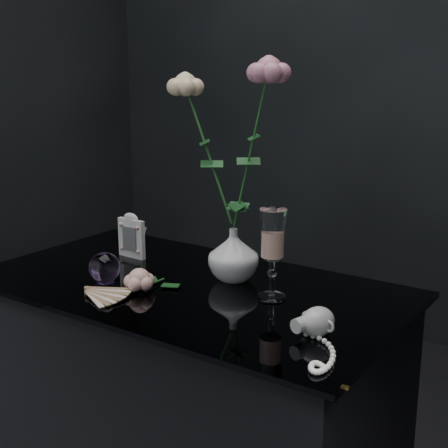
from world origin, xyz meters
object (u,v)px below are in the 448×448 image
Objects in this scene: picture_frame at (131,235)px; pearl_jar at (318,320)px; wine_glass at (272,254)px; paperweight at (104,268)px; loose_rose at (139,280)px; vase at (233,255)px.

pearl_jar is at bearing -13.04° from picture_frame.
wine_glass is 2.72× the size of paperweight.
paperweight is at bearing -172.14° from loose_rose.
wine_glass is 0.97× the size of pearl_jar.
pearl_jar is at bearing -35.49° from wine_glass.
vase reaches higher than picture_frame.
loose_rose is 0.46m from pearl_jar.
wine_glass is 0.42m from paperweight.
pearl_jar is (0.57, 0.01, -0.01)m from paperweight.
wine_glass reaches higher than vase.
wine_glass is 0.49m from picture_frame.
wine_glass is 1.29× the size of loose_rose.
picture_frame is at bearing -179.46° from pearl_jar.
loose_rose is (-0.14, -0.19, -0.04)m from vase.
wine_glass is at bearing -21.37° from vase.
picture_frame is at bearing 173.36° from wine_glass.
picture_frame is 0.22m from paperweight.
wine_glass is 0.32m from loose_rose.
picture_frame reaches higher than paperweight.
picture_frame is (-0.48, 0.06, -0.04)m from wine_glass.
wine_glass is at bearing 160.55° from pearl_jar.
picture_frame is 0.79× the size of loose_rose.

